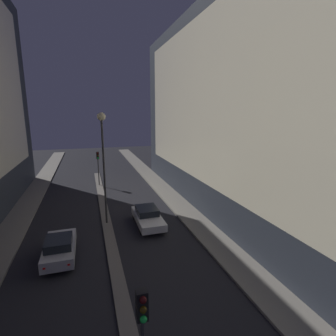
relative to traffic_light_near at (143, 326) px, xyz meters
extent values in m
cube|color=#2D333D|center=(11.21, 14.36, 5.80)|extent=(6.00, 36.58, 18.00)
cube|color=#F4EAC6|center=(8.22, 14.36, 6.70)|extent=(0.05, 31.10, 13.68)
cube|color=#66605B|center=(0.00, 14.99, -3.13)|extent=(0.75, 35.83, 0.13)
cube|color=black|center=(0.00, 0.03, 0.64)|extent=(0.32, 0.28, 0.90)
sphere|color=#4C0F0F|center=(0.00, -0.15, 0.94)|extent=(0.20, 0.20, 0.20)
sphere|color=#4C380A|center=(0.00, -0.15, 0.64)|extent=(0.20, 0.20, 0.20)
sphere|color=#1EEA4C|center=(0.00, -0.15, 0.34)|extent=(0.20, 0.20, 0.20)
cylinder|color=#383838|center=(0.00, 26.29, -1.44)|extent=(0.12, 0.12, 3.26)
cube|color=black|center=(0.00, 26.29, 0.64)|extent=(0.32, 0.28, 0.90)
sphere|color=#4C0F0F|center=(0.00, 26.11, 0.94)|extent=(0.20, 0.20, 0.20)
sphere|color=#4C380A|center=(0.00, 26.11, 0.64)|extent=(0.20, 0.20, 0.20)
sphere|color=#1EEA4C|center=(0.00, 26.11, 0.34)|extent=(0.20, 0.20, 0.20)
cylinder|color=#383838|center=(0.00, 14.47, 1.11)|extent=(0.16, 0.16, 8.35)
sphere|color=#F9EAB2|center=(0.00, 14.47, 5.47)|extent=(0.63, 0.63, 0.63)
cube|color=#B2B2B7|center=(-3.18, 10.13, -2.55)|extent=(1.80, 4.18, 0.66)
cube|color=black|center=(-3.18, 9.82, -1.96)|extent=(1.53, 1.88, 0.51)
cube|color=red|center=(-3.81, 8.04, -2.51)|extent=(0.14, 0.04, 0.10)
cube|color=red|center=(-2.55, 8.04, -2.51)|extent=(0.14, 0.04, 0.10)
cylinder|color=black|center=(-3.97, 11.43, -2.88)|extent=(0.22, 0.64, 0.64)
cylinder|color=black|center=(-2.39, 11.43, -2.88)|extent=(0.22, 0.64, 0.64)
cylinder|color=black|center=(-3.97, 8.84, -2.88)|extent=(0.22, 0.64, 0.64)
cylinder|color=black|center=(-2.39, 8.84, -2.88)|extent=(0.22, 0.64, 0.64)
cube|color=silver|center=(3.18, 13.28, -2.60)|extent=(1.92, 4.66, 0.56)
cube|color=black|center=(3.18, 13.63, -2.07)|extent=(1.63, 2.10, 0.50)
cube|color=red|center=(2.51, 15.61, -2.57)|extent=(0.14, 0.04, 0.10)
cube|color=red|center=(3.85, 15.61, -2.57)|extent=(0.14, 0.04, 0.10)
cylinder|color=black|center=(2.33, 14.73, -2.88)|extent=(0.22, 0.64, 0.64)
cylinder|color=black|center=(4.03, 14.73, -2.88)|extent=(0.22, 0.64, 0.64)
cylinder|color=black|center=(2.33, 11.84, -2.88)|extent=(0.22, 0.64, 0.64)
cylinder|color=black|center=(4.03, 11.84, -2.88)|extent=(0.22, 0.64, 0.64)
camera|label=1|loc=(-1.17, -6.12, 5.84)|focal=28.00mm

